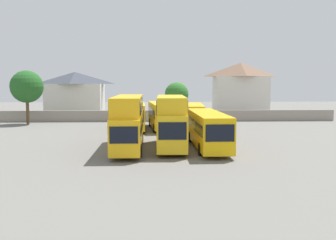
{
  "coord_description": "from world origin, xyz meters",
  "views": [
    {
      "loc": [
        -1.55,
        -34.41,
        6.12
      ],
      "look_at": [
        0.0,
        3.0,
        2.41
      ],
      "focal_mm": 39.72,
      "sensor_mm": 36.0,
      "label": 1
    }
  ],
  "objects_px": {
    "bus_1": "(128,120)",
    "tree_behind_wall": "(27,87)",
    "house_terrace_left": "(75,94)",
    "tree_left_of_lot": "(177,94)",
    "bus_5": "(161,114)",
    "bus_4": "(135,115)",
    "house_terrace_centre": "(240,89)",
    "bus_2": "(171,119)",
    "bus_3": "(208,128)",
    "bus_6": "(193,115)"
  },
  "relations": [
    {
      "from": "bus_4",
      "to": "house_terrace_centre",
      "type": "distance_m",
      "value": 27.24
    },
    {
      "from": "bus_3",
      "to": "house_terrace_left",
      "type": "xyz_separation_m",
      "value": [
        -19.03,
        32.72,
        2.21
      ]
    },
    {
      "from": "house_terrace_centre",
      "to": "house_terrace_left",
      "type": "bearing_deg",
      "value": -177.34
    },
    {
      "from": "bus_3",
      "to": "house_terrace_centre",
      "type": "xyz_separation_m",
      "value": [
        11.12,
        34.12,
        3.11
      ]
    },
    {
      "from": "bus_5",
      "to": "tree_left_of_lot",
      "type": "distance_m",
      "value": 12.89
    },
    {
      "from": "bus_3",
      "to": "bus_6",
      "type": "xyz_separation_m",
      "value": [
        0.2,
        14.65,
        -0.03
      ]
    },
    {
      "from": "bus_5",
      "to": "bus_1",
      "type": "bearing_deg",
      "value": -17.2
    },
    {
      "from": "bus_4",
      "to": "house_terrace_left",
      "type": "relative_size",
      "value": 1.05
    },
    {
      "from": "bus_3",
      "to": "tree_left_of_lot",
      "type": "relative_size",
      "value": 1.9
    },
    {
      "from": "bus_4",
      "to": "house_terrace_centre",
      "type": "bearing_deg",
      "value": 134.74
    },
    {
      "from": "bus_4",
      "to": "bus_6",
      "type": "distance_m",
      "value": 7.7
    },
    {
      "from": "bus_1",
      "to": "bus_5",
      "type": "xyz_separation_m",
      "value": [
        3.33,
        15.38,
        -0.78
      ]
    },
    {
      "from": "bus_1",
      "to": "bus_6",
      "type": "relative_size",
      "value": 1.13
    },
    {
      "from": "bus_2",
      "to": "house_terrace_centre",
      "type": "xyz_separation_m",
      "value": [
        14.59,
        34.11,
        2.28
      ]
    },
    {
      "from": "bus_4",
      "to": "tree_left_of_lot",
      "type": "relative_size",
      "value": 1.7
    },
    {
      "from": "bus_2",
      "to": "house_terrace_left",
      "type": "distance_m",
      "value": 36.25
    },
    {
      "from": "bus_1",
      "to": "tree_behind_wall",
      "type": "relative_size",
      "value": 1.45
    },
    {
      "from": "house_terrace_left",
      "to": "house_terrace_centre",
      "type": "relative_size",
      "value": 1.02
    },
    {
      "from": "bus_2",
      "to": "tree_behind_wall",
      "type": "bearing_deg",
      "value": -135.26
    },
    {
      "from": "bus_4",
      "to": "bus_5",
      "type": "distance_m",
      "value": 3.43
    },
    {
      "from": "bus_3",
      "to": "bus_5",
      "type": "relative_size",
      "value": 1.07
    },
    {
      "from": "house_terrace_left",
      "to": "house_terrace_centre",
      "type": "bearing_deg",
      "value": 2.66
    },
    {
      "from": "bus_4",
      "to": "bus_1",
      "type": "bearing_deg",
      "value": -1.54
    },
    {
      "from": "house_terrace_centre",
      "to": "tree_left_of_lot",
      "type": "distance_m",
      "value": 14.06
    },
    {
      "from": "bus_1",
      "to": "house_terrace_left",
      "type": "height_order",
      "value": "house_terrace_left"
    },
    {
      "from": "bus_4",
      "to": "bus_5",
      "type": "bearing_deg",
      "value": 97.06
    },
    {
      "from": "bus_6",
      "to": "house_terrace_centre",
      "type": "relative_size",
      "value": 1.03
    },
    {
      "from": "bus_5",
      "to": "tree_left_of_lot",
      "type": "height_order",
      "value": "tree_left_of_lot"
    },
    {
      "from": "bus_2",
      "to": "bus_4",
      "type": "distance_m",
      "value": 15.04
    },
    {
      "from": "bus_2",
      "to": "house_terrace_centre",
      "type": "relative_size",
      "value": 1.02
    },
    {
      "from": "house_terrace_centre",
      "to": "bus_2",
      "type": "bearing_deg",
      "value": -113.16
    },
    {
      "from": "house_terrace_left",
      "to": "house_terrace_centre",
      "type": "distance_m",
      "value": 30.2
    },
    {
      "from": "bus_3",
      "to": "tree_left_of_lot",
      "type": "bearing_deg",
      "value": -178.35
    },
    {
      "from": "tree_behind_wall",
      "to": "bus_6",
      "type": "bearing_deg",
      "value": -16.58
    },
    {
      "from": "bus_3",
      "to": "bus_4",
      "type": "xyz_separation_m",
      "value": [
        -7.5,
        14.48,
        0.02
      ]
    },
    {
      "from": "bus_2",
      "to": "bus_6",
      "type": "distance_m",
      "value": 15.11
    },
    {
      "from": "bus_4",
      "to": "house_terrace_left",
      "type": "height_order",
      "value": "house_terrace_left"
    },
    {
      "from": "bus_1",
      "to": "bus_2",
      "type": "height_order",
      "value": "bus_1"
    },
    {
      "from": "house_terrace_left",
      "to": "tree_left_of_lot",
      "type": "relative_size",
      "value": 1.62
    },
    {
      "from": "house_terrace_centre",
      "to": "tree_left_of_lot",
      "type": "relative_size",
      "value": 1.58
    },
    {
      "from": "bus_3",
      "to": "house_terrace_centre",
      "type": "distance_m",
      "value": 36.02
    },
    {
      "from": "bus_5",
      "to": "bus_4",
      "type": "bearing_deg",
      "value": -86.14
    },
    {
      "from": "bus_3",
      "to": "bus_6",
      "type": "distance_m",
      "value": 14.65
    },
    {
      "from": "bus_1",
      "to": "house_terrace_left",
      "type": "relative_size",
      "value": 1.15
    },
    {
      "from": "bus_3",
      "to": "bus_4",
      "type": "relative_size",
      "value": 1.12
    },
    {
      "from": "bus_2",
      "to": "bus_3",
      "type": "distance_m",
      "value": 3.57
    },
    {
      "from": "bus_6",
      "to": "house_terrace_left",
      "type": "height_order",
      "value": "house_terrace_left"
    },
    {
      "from": "bus_1",
      "to": "bus_6",
      "type": "bearing_deg",
      "value": 152.77
    },
    {
      "from": "house_terrace_left",
      "to": "tree_left_of_lot",
      "type": "height_order",
      "value": "house_terrace_left"
    },
    {
      "from": "bus_1",
      "to": "house_terrace_left",
      "type": "distance_m",
      "value": 35.09
    }
  ]
}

